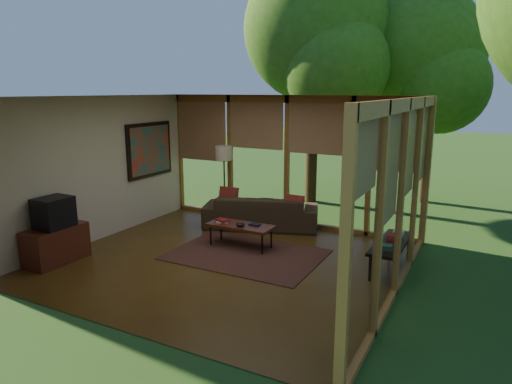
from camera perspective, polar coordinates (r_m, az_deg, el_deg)
The scene contains 25 objects.
floor at distance 7.72m, azimuth -3.86°, elevation -8.62°, with size 5.50×5.50×0.00m, color brown.
ceiling at distance 7.20m, azimuth -4.18°, elevation 11.83°, with size 5.50×5.50×0.00m, color silver.
wall_left at distance 9.07m, azimuth -19.00°, elevation 2.77°, with size 0.04×5.00×2.70m, color beige.
wall_front at distance 5.44m, azimuth -17.95°, elevation -3.43°, with size 5.50×0.04×2.70m, color beige.
window_wall_back at distance 9.53m, azimuth 3.89°, elevation 3.88°, with size 5.50×0.12×2.70m, color #9E6931.
window_wall_right at distance 6.38m, azimuth 17.56°, elevation -1.07°, with size 0.12×5.00×2.70m, color #9E6931.
tree_nw at distance 11.63m, azimuth 7.49°, elevation 19.47°, with size 3.45×3.45×5.94m.
tree_ne at distance 12.29m, azimuth 19.54°, elevation 15.97°, with size 3.17×3.17×5.26m.
rug at distance 7.98m, azimuth -1.25°, elevation -7.82°, with size 2.55×1.81×0.01m, color brown.
sofa at distance 9.44m, azimuth 0.64°, elevation -2.45°, with size 2.33×0.91×0.68m, color #3B2D1D.
pillow_left at distance 9.69m, azimuth -3.45°, elevation -0.61°, with size 0.40×0.13×0.40m, color maroon.
pillow_right at distance 9.03m, azimuth 4.74°, elevation -1.65°, with size 0.39×0.13×0.39m, color maroon.
ct_book_lower at distance 8.37m, azimuth -4.20°, elevation -3.74°, with size 0.20×0.15×0.03m, color beige.
ct_book_upper at distance 8.37m, azimuth -4.20°, elevation -3.53°, with size 0.20×0.15×0.03m, color maroon.
ct_book_side at distance 8.20m, azimuth -0.14°, elevation -4.08°, with size 0.19×0.14×0.03m, color black.
ct_bowl at distance 8.13m, azimuth -1.98°, elevation -4.06°, with size 0.16×0.16×0.07m, color black.
media_cabinet at distance 8.28m, azimuth -23.72°, elevation -6.03°, with size 0.50×1.00×0.60m, color #592618.
television at distance 8.11m, azimuth -23.97°, elevation -2.36°, with size 0.45×0.55×0.50m, color black.
console_book_a at distance 7.17m, azimuth 15.11°, elevation -6.54°, with size 0.21×0.15×0.08m, color #2E5044.
console_book_b at distance 7.59m, azimuth 15.87°, elevation -5.40°, with size 0.24×0.18×0.11m, color maroon.
console_book_c at distance 7.97m, azimuth 16.46°, elevation -4.74°, with size 0.23×0.17×0.06m, color beige.
floor_lamp at distance 9.67m, azimuth -4.03°, elevation 4.34°, with size 0.36×0.36×1.65m.
coffee_table at distance 8.26m, azimuth -1.94°, elevation -4.31°, with size 1.20×0.50×0.43m.
side_console at distance 7.57m, azimuth 15.75°, elevation -6.23°, with size 0.60×1.40×0.46m.
wall_painting at distance 10.02m, azimuth -13.14°, elevation 5.16°, with size 0.06×1.35×1.15m.
Camera 1 is at (3.78, -6.13, 2.80)m, focal length 32.00 mm.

